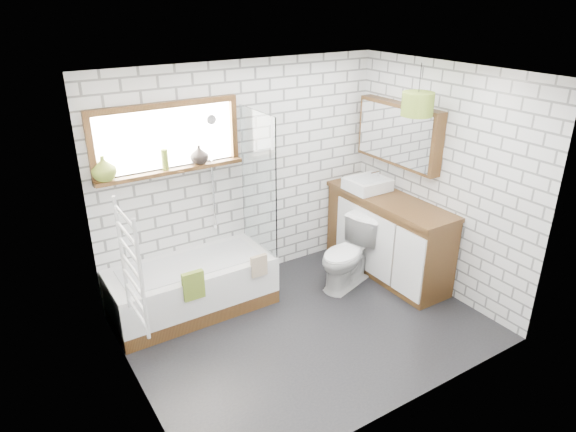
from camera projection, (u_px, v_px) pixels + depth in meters
floor at (308, 328)px, 5.21m from camera, size 3.40×2.60×0.01m
ceiling at (313, 75)px, 4.21m from camera, size 3.40×2.60×0.01m
wall_back at (244, 175)px, 5.72m from camera, size 3.40×0.01×2.50m
wall_front at (413, 276)px, 3.70m from camera, size 3.40×0.01×2.50m
wall_left at (125, 263)px, 3.87m from camera, size 0.01×2.60×2.50m
wall_right at (440, 181)px, 5.54m from camera, size 0.01×2.60×2.50m
window at (168, 139)px, 5.05m from camera, size 1.52×0.16×0.68m
towel_radiator at (131, 267)px, 3.92m from camera, size 0.06×0.52×1.00m
mirror_cabinet at (398, 134)px, 5.81m from camera, size 0.16×1.20×0.70m
shower_riser at (212, 174)px, 5.45m from camera, size 0.02×0.02×1.30m
bathtub at (193, 287)px, 5.40m from camera, size 1.69×0.74×0.55m
shower_screen at (259, 182)px, 5.40m from camera, size 0.02×0.72×1.50m
towel_green at (193, 285)px, 4.95m from camera, size 0.21×0.06×0.29m
towel_beige at (259, 266)px, 5.31m from camera, size 0.18×0.04×0.23m
vanity at (387, 236)px, 6.06m from camera, size 0.55×1.70×0.97m
basin at (367, 184)px, 6.07m from camera, size 0.47×0.41×0.14m
tap at (378, 177)px, 6.12m from camera, size 0.03×0.03×0.15m
toilet at (348, 254)px, 5.82m from camera, size 0.65×0.87×0.79m
vase_olive at (104, 170)px, 4.79m from camera, size 0.30×0.30×0.24m
vase_dark at (199, 156)px, 5.27m from camera, size 0.23×0.23×0.19m
bottle at (165, 162)px, 5.08m from camera, size 0.07×0.07×0.21m
pendant at (418, 104)px, 5.12m from camera, size 0.32×0.32×0.24m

